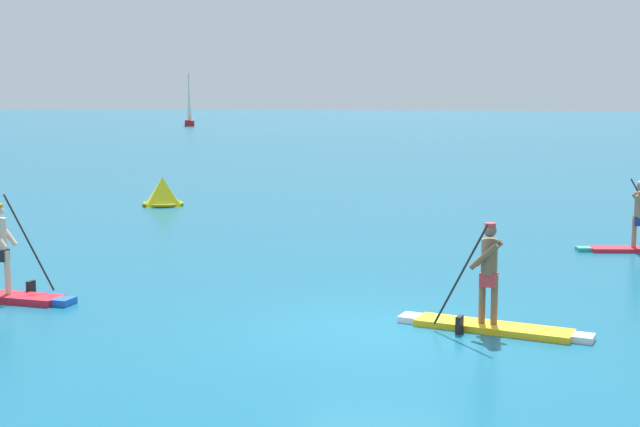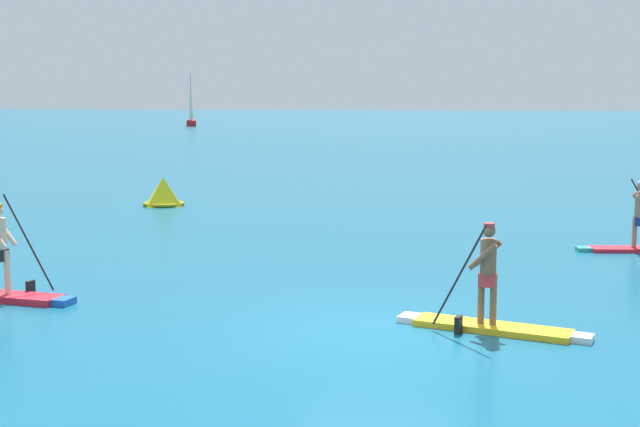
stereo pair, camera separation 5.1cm
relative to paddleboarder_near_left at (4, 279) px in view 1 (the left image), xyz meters
The scene contains 5 objects.
ground 7.12m from the paddleboarder_near_left, ahead, with size 440.00×440.00×0.00m, color #145B7A.
paddleboarder_near_left is the anchor object (origin of this frame).
paddleboarder_mid_center 8.87m from the paddleboarder_near_left, ahead, with size 3.14×1.23×1.84m.
race_marker_buoy 14.08m from the paddleboarder_near_left, 99.13° to the left, with size 1.54×1.54×0.99m.
sailboat_left_horizon 96.15m from the paddleboarder_near_left, 107.30° to the left, with size 2.75×5.02×6.63m.
Camera 1 is at (1.67, -13.60, 3.76)m, focal length 48.76 mm.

